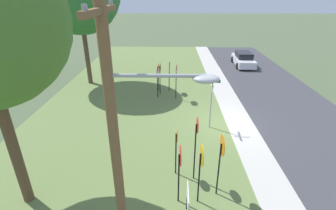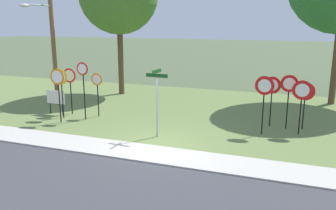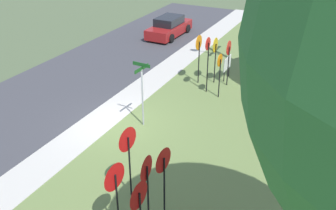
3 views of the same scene
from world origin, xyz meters
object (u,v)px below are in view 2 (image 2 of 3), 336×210
object	(u,v)px
stop_sign_near_left	(61,83)
yield_sign_far_right	(264,91)
yield_sign_center	(302,95)
street_name_post	(157,97)
yield_sign_near_right	(272,90)
notice_board	(56,98)
utility_pole	(50,31)
stop_sign_far_center	(83,79)
yield_sign_near_left	(289,89)
stop_sign_far_right	(97,86)
yield_sign_far_left	(305,95)
stop_sign_far_left	(58,83)
stop_sign_near_right	(70,81)

from	to	relation	value
stop_sign_near_left	yield_sign_far_right	xyz separation A→B (m)	(9.61, 0.70, 0.10)
yield_sign_center	street_name_post	bearing A→B (deg)	-150.18
yield_sign_near_right	notice_board	size ratio (longest dim) A/B	1.85
yield_sign_far_right	utility_pole	world-z (taller)	utility_pole
stop_sign_far_center	yield_sign_center	xyz separation A→B (m)	(9.86, 1.14, -0.26)
yield_sign_near_left	street_name_post	xyz separation A→B (m)	(-5.03, -3.01, -0.13)
stop_sign_near_left	yield_sign_near_left	bearing A→B (deg)	8.33
stop_sign_far_center	stop_sign_far_right	bearing A→B (deg)	68.61
yield_sign_far_left	utility_pole	size ratio (longest dim) A/B	0.28
stop_sign_near_left	stop_sign_far_left	distance (m)	0.85
stop_sign_far_center	stop_sign_far_right	xyz separation A→B (m)	(0.30, 0.74, -0.42)
notice_board	stop_sign_near_left	bearing A→B (deg)	-30.68
stop_sign_near_right	stop_sign_far_center	world-z (taller)	stop_sign_far_center
stop_sign_far_right	yield_sign_near_left	xyz separation A→B (m)	(9.02, 1.07, 0.24)
stop_sign_near_right	stop_sign_far_left	size ratio (longest dim) A/B	0.93
stop_sign_far_center	stop_sign_far_right	world-z (taller)	stop_sign_far_center
yield_sign_center	yield_sign_near_right	bearing A→B (deg)	153.97
stop_sign_near_right	yield_sign_far_right	xyz separation A→B (m)	(9.60, -0.02, 0.14)
stop_sign_far_right	yield_sign_near_right	distance (m)	8.39
stop_sign_far_center	stop_sign_far_left	bearing A→B (deg)	-135.70
utility_pole	yield_sign_far_right	bearing A→B (deg)	-7.01
stop_sign_near_left	street_name_post	xyz separation A→B (m)	(5.53, -1.13, -0.09)
yield_sign_far_left	notice_board	xyz separation A→B (m)	(-12.00, -1.57, -0.74)
stop_sign_far_left	stop_sign_far_right	bearing A→B (deg)	54.00
yield_sign_center	yield_sign_far_left	bearing A→B (deg)	86.34
stop_sign_near_left	yield_sign_far_right	bearing A→B (deg)	2.42
yield_sign_near_right	street_name_post	xyz separation A→B (m)	(-4.31, -3.15, -0.03)
yield_sign_far_left	yield_sign_center	size ratio (longest dim) A/B	0.91
stop_sign_near_right	utility_pole	size ratio (longest dim) A/B	0.31
yield_sign_far_right	yield_sign_center	xyz separation A→B (m)	(1.49, 0.50, -0.14)
yield_sign_near_left	yield_sign_far_left	size ratio (longest dim) A/B	1.15
stop_sign_near_left	street_name_post	world-z (taller)	street_name_post
stop_sign_near_right	yield_sign_near_left	distance (m)	10.62
yield_sign_near_left	yield_sign_near_right	bearing A→B (deg)	164.02
stop_sign_far_center	utility_pole	xyz separation A→B (m)	(-3.33, 2.08, 2.18)
yield_sign_far_right	yield_sign_far_left	bearing A→B (deg)	47.29
stop_sign_near_left	stop_sign_far_center	xyz separation A→B (m)	(1.24, 0.06, 0.22)
yield_sign_near_left	street_name_post	world-z (taller)	street_name_post
yield_sign_near_right	street_name_post	world-z (taller)	street_name_post
stop_sign_far_center	street_name_post	world-z (taller)	street_name_post
stop_sign_far_right	street_name_post	world-z (taller)	street_name_post
yield_sign_near_right	yield_sign_far_right	world-z (taller)	yield_sign_far_right
yield_sign_near_right	utility_pole	distance (m)	12.18
stop_sign_near_right	utility_pole	world-z (taller)	utility_pole
stop_sign_near_left	yield_sign_far_left	size ratio (longest dim) A/B	1.15
stop_sign_near_right	yield_sign_far_right	world-z (taller)	yield_sign_far_right
yield_sign_center	notice_board	size ratio (longest dim) A/B	1.87
stop_sign_far_center	yield_sign_near_right	xyz separation A→B (m)	(8.60, 1.96, -0.28)
yield_sign_near_right	yield_sign_far_left	world-z (taller)	yield_sign_near_right
stop_sign_near_right	yield_sign_near_right	distance (m)	9.92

